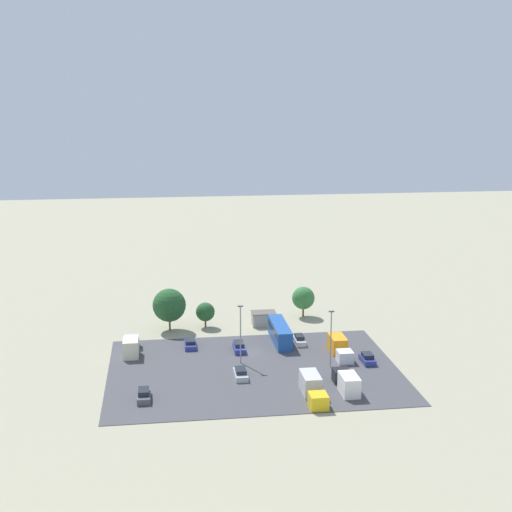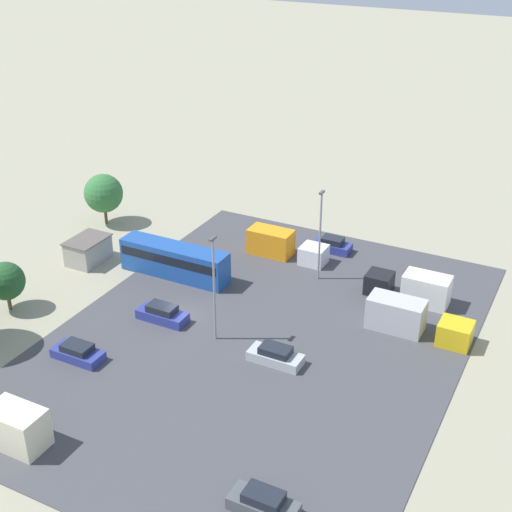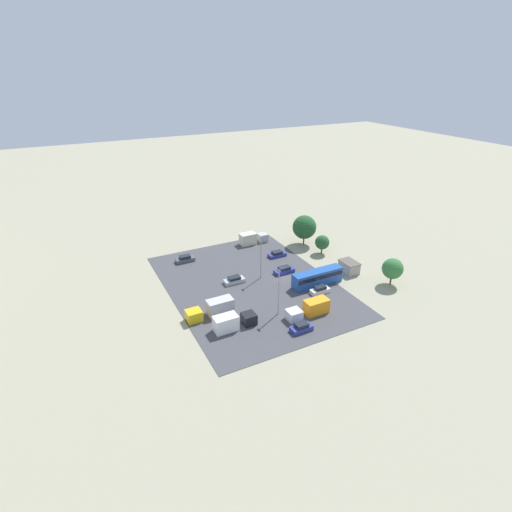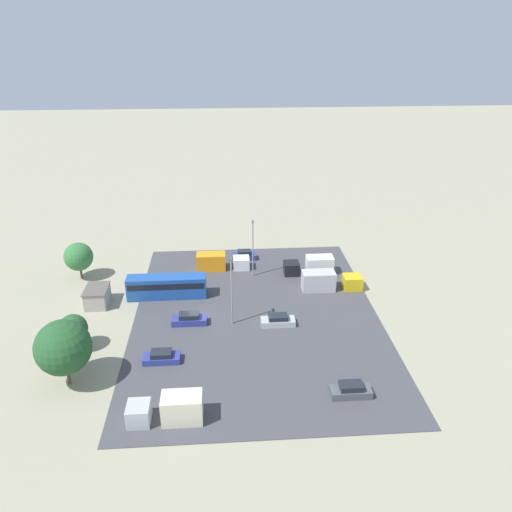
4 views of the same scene
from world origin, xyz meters
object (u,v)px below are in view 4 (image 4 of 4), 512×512
(bus, at_px, (167,286))
(parked_car_0, at_px, (162,357))
(parked_car_5, at_px, (351,390))
(parked_truck_3, at_px, (220,262))
(parked_truck_0, at_px, (312,266))
(parked_car_1, at_px, (179,282))
(parked_car_4, at_px, (244,255))
(parked_car_2, at_px, (189,319))
(parked_truck_1, at_px, (170,409))
(shed_building, at_px, (97,296))
(parked_truck_2, at_px, (328,281))
(parked_car_3, at_px, (278,321))

(bus, distance_m, parked_car_0, 16.25)
(parked_car_5, bearing_deg, parked_truck_3, -156.58)
(parked_truck_0, distance_m, parked_truck_3, 15.37)
(parked_car_1, bearing_deg, parked_car_5, -142.75)
(parked_car_1, xyz_separation_m, parked_car_4, (-9.38, 10.76, 0.00))
(parked_car_2, distance_m, parked_truck_1, 18.59)
(parked_car_1, bearing_deg, shed_building, 112.52)
(parked_car_5, height_order, parked_truck_0, parked_truck_0)
(parked_car_0, height_order, parked_truck_1, parked_truck_1)
(parked_truck_2, bearing_deg, parked_truck_3, -116.53)
(parked_truck_0, bearing_deg, parked_car_0, 135.14)
(parked_car_5, distance_m, parked_truck_0, 30.22)
(parked_car_4, distance_m, parked_truck_3, 5.70)
(parked_car_3, bearing_deg, parked_car_1, 49.41)
(shed_building, xyz_separation_m, parked_car_4, (-14.16, 22.28, -0.59))
(parked_car_0, distance_m, parked_truck_2, 29.26)
(shed_building, xyz_separation_m, parked_car_1, (-4.78, 11.52, -0.60))
(parked_truck_0, bearing_deg, parked_truck_3, 79.73)
(parked_truck_1, bearing_deg, parked_car_0, 10.68)
(parked_car_0, relative_size, parked_truck_3, 0.51)
(parked_car_5, bearing_deg, parked_car_2, -131.00)
(parked_car_2, relative_size, parked_car_3, 1.03)
(parked_car_0, xyz_separation_m, parked_car_5, (7.76, 21.48, 0.08))
(bus, bearing_deg, parked_car_1, 155.14)
(parked_car_0, relative_size, parked_car_5, 0.99)
(parked_car_4, xyz_separation_m, parked_truck_1, (39.06, -9.60, 0.72))
(bus, height_order, parked_truck_0, bus)
(bus, bearing_deg, parked_car_5, 42.87)
(parked_truck_3, bearing_deg, parked_car_2, -14.22)
(parked_car_0, distance_m, parked_car_4, 31.07)
(parked_car_1, relative_size, parked_truck_1, 0.55)
(parked_car_4, bearing_deg, parked_car_5, -164.80)
(parked_car_3, height_order, parked_truck_0, parked_truck_0)
(parked_car_4, height_order, parked_truck_0, parked_truck_0)
(parked_car_0, xyz_separation_m, parked_car_1, (-19.47, 0.76, 0.07))
(parked_car_0, bearing_deg, parked_car_1, -2.23)
(parked_truck_0, bearing_deg, parked_car_1, 97.83)
(parked_car_0, relative_size, parked_truck_2, 0.49)
(parked_car_2, relative_size, parked_car_5, 1.06)
(parked_car_2, bearing_deg, bus, -154.72)
(parked_car_5, distance_m, parked_truck_3, 35.91)
(parked_car_5, relative_size, parked_truck_2, 0.49)
(parked_car_2, relative_size, parked_car_4, 1.16)
(bus, bearing_deg, shed_building, -81.51)
(parked_car_4, distance_m, parked_truck_1, 40.23)
(bus, xyz_separation_m, parked_car_2, (7.84, 3.70, -1.15))
(parked_car_0, height_order, parked_car_4, parked_car_4)
(parked_car_0, height_order, parked_car_2, parked_car_2)
(parked_car_0, bearing_deg, parked_truck_2, -54.86)
(parked_car_1, distance_m, parked_car_2, 11.34)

